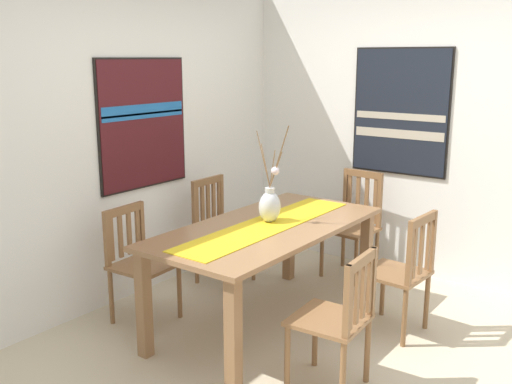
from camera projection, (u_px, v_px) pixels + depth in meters
The scene contains 13 objects.
ground_plane at pixel (322, 355), 3.94m from camera, with size 6.40×6.40×0.03m, color beige.
wall_back at pixel (128, 135), 4.71m from camera, with size 6.40×0.12×2.70m, color silver.
wall_side at pixel (433, 129), 5.08m from camera, with size 0.12×6.40×2.70m, color silver.
dining_table at pixel (267, 240), 4.21m from camera, with size 1.90×0.92×0.78m.
table_runner at pixel (267, 225), 4.19m from camera, with size 1.75×0.36×0.01m, color gold.
centerpiece_vase at pixel (270, 205), 4.24m from camera, with size 0.21×0.30×0.72m.
chair_0 at pixel (338, 318), 3.40m from camera, with size 0.45×0.45×0.88m.
chair_1 at pixel (402, 271), 4.13m from camera, with size 0.45×0.45×0.91m.
chair_2 at pixel (139, 261), 4.35m from camera, with size 0.44×0.44×0.88m.
chair_3 at pixel (219, 228), 5.12m from camera, with size 0.42×0.42×0.93m.
chair_4 at pixel (354, 223), 5.26m from camera, with size 0.45×0.45×0.96m.
painting_on_back_wall at pixel (143, 124), 4.73m from camera, with size 0.93×0.05×1.06m.
painting_on_side_wall at pixel (401, 112), 5.16m from camera, with size 0.05×0.89×1.13m.
Camera 1 is at (-3.14, -1.77, 1.96)m, focal length 40.52 mm.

